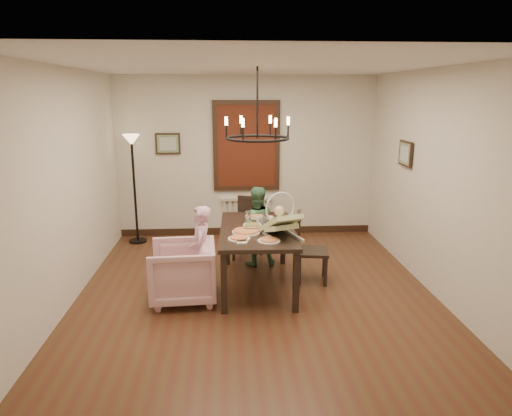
{
  "coord_description": "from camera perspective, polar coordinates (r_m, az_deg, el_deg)",
  "views": [
    {
      "loc": [
        -0.35,
        -5.46,
        2.48
      ],
      "look_at": [
        0.02,
        0.23,
        1.05
      ],
      "focal_mm": 32.0,
      "sensor_mm": 36.0,
      "label": 1
    }
  ],
  "objects": [
    {
      "name": "radiator",
      "position": [
        8.23,
        -1.16,
        -0.92
      ],
      "size": [
        0.92,
        0.12,
        0.62
      ],
      "primitive_type": null,
      "color": "silver",
      "rests_on": "room_shell"
    },
    {
      "name": "picture_right",
      "position": [
        6.91,
        18.17,
        6.48
      ],
      "size": [
        0.03,
        0.42,
        0.36
      ],
      "primitive_type": "cube",
      "rotation": [
        0.0,
        0.0,
        1.57
      ],
      "color": "black",
      "rests_on": "room_shell"
    },
    {
      "name": "floor_lamp",
      "position": [
        7.93,
        -14.93,
        2.11
      ],
      "size": [
        0.3,
        0.3,
        1.8
      ],
      "primitive_type": null,
      "color": "black",
      "rests_on": "room_shell"
    },
    {
      "name": "baby_bouncer",
      "position": [
        5.53,
        3.09,
        -1.69
      ],
      "size": [
        0.59,
        0.68,
        0.38
      ],
      "primitive_type": null,
      "rotation": [
        0.0,
        0.0,
        0.35
      ],
      "color": "#C3D08F",
      "rests_on": "dining_table"
    },
    {
      "name": "drinking_glass",
      "position": [
        6.02,
        1.35,
        -1.55
      ],
      "size": [
        0.07,
        0.07,
        0.13
      ],
      "primitive_type": "cylinder",
      "color": "silver",
      "rests_on": "dining_table"
    },
    {
      "name": "chair_right",
      "position": [
        6.19,
        7.09,
        -4.91
      ],
      "size": [
        0.48,
        0.48,
        0.96
      ],
      "primitive_type": null,
      "rotation": [
        0.0,
        0.0,
        1.42
      ],
      "color": "black",
      "rests_on": "room_shell"
    },
    {
      "name": "chair_far",
      "position": [
        7.01,
        -1.09,
        -2.55
      ],
      "size": [
        0.53,
        0.53,
        0.95
      ],
      "primitive_type": null,
      "rotation": [
        0.0,
        0.0,
        -0.34
      ],
      "color": "black",
      "rests_on": "room_shell"
    },
    {
      "name": "seated_man",
      "position": [
        6.73,
        0.01,
        -3.12
      ],
      "size": [
        0.53,
        0.44,
        0.98
      ],
      "primitive_type": "imported",
      "rotation": [
        0.0,
        0.0,
        3.29
      ],
      "color": "#497B53",
      "rests_on": "room_shell"
    },
    {
      "name": "pizza_platter",
      "position": [
        5.7,
        -1.24,
        -2.95
      ],
      "size": [
        0.36,
        0.36,
        0.04
      ],
      "primitive_type": "cylinder",
      "color": "tan",
      "rests_on": "dining_table"
    },
    {
      "name": "dining_table",
      "position": [
        5.93,
        0.16,
        -3.34
      ],
      "size": [
        0.99,
        1.71,
        0.79
      ],
      "rotation": [
        0.0,
        0.0,
        -0.03
      ],
      "color": "black",
      "rests_on": "room_shell"
    },
    {
      "name": "elderly_woman",
      "position": [
        5.74,
        -6.89,
        -6.41
      ],
      "size": [
        0.24,
        0.36,
        0.96
      ],
      "primitive_type": "imported",
      "rotation": [
        0.0,
        0.0,
        -1.61
      ],
      "color": "#E7A3C5",
      "rests_on": "room_shell"
    },
    {
      "name": "chandelier",
      "position": [
        5.68,
        0.17,
        8.72
      ],
      "size": [
        0.8,
        0.8,
        0.04
      ],
      "primitive_type": "torus",
      "color": "black",
      "rests_on": "room_shell"
    },
    {
      "name": "armchair",
      "position": [
        5.71,
        -9.17,
        -7.89
      ],
      "size": [
        0.84,
        0.82,
        0.73
      ],
      "primitive_type": "imported",
      "rotation": [
        0.0,
        0.0,
        -1.52
      ],
      "color": "beige",
      "rests_on": "room_shell"
    },
    {
      "name": "salad_bowl",
      "position": [
        5.84,
        -0.45,
        -2.36
      ],
      "size": [
        0.29,
        0.29,
        0.07
      ],
      "primitive_type": "imported",
      "color": "white",
      "rests_on": "dining_table"
    },
    {
      "name": "picture_back",
      "position": [
        8.04,
        -10.95,
        7.9
      ],
      "size": [
        0.42,
        0.03,
        0.36
      ],
      "primitive_type": "cube",
      "color": "black",
      "rests_on": "room_shell"
    },
    {
      "name": "room_shell",
      "position": [
        5.94,
        -0.29,
        3.6
      ],
      "size": [
        4.51,
        5.0,
        2.81
      ],
      "color": "#4E311A",
      "rests_on": "ground"
    },
    {
      "name": "window_blinds",
      "position": [
        7.98,
        -1.2,
        7.75
      ],
      "size": [
        1.0,
        0.03,
        1.4
      ],
      "primitive_type": "cube",
      "color": "#602813",
      "rests_on": "room_shell"
    }
  ]
}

